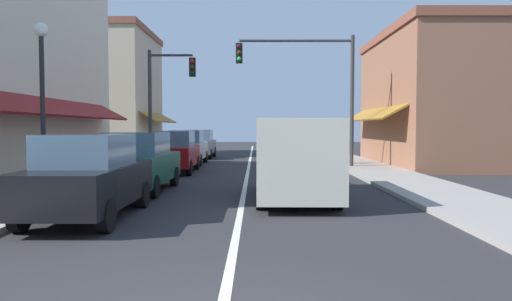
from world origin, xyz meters
TOP-DOWN VIEW (x-y plane):
  - ground_plane at (0.00, 18.00)m, footprint 80.00×80.00m
  - sidewalk_left at (-5.50, 18.00)m, footprint 2.60×56.00m
  - sidewalk_right at (5.50, 18.00)m, footprint 2.60×56.00m
  - lane_center_stripe at (0.00, 18.00)m, footprint 0.14×52.00m
  - storefront_right_block at (9.60, 20.00)m, footprint 6.92×10.20m
  - storefront_far_left at (-9.20, 28.00)m, footprint 6.11×8.20m
  - parked_car_nearest_left at (-3.15, 5.82)m, footprint 1.80×4.11m
  - parked_car_second_left at (-3.15, 9.99)m, footprint 1.87×4.15m
  - parked_car_third_left at (-3.11, 15.92)m, footprint 1.83×4.13m
  - parked_car_far_left at (-3.22, 20.42)m, footprint 1.78×4.10m
  - parked_car_distant_left at (-3.17, 25.37)m, footprint 1.79×4.10m
  - van_in_lane at (1.38, 8.48)m, footprint 2.06×5.21m
  - traffic_signal_mast_arm at (2.99, 17.81)m, footprint 5.45×0.50m
  - traffic_signal_left_corner at (-4.08, 18.89)m, footprint 2.34×0.50m
  - street_lamp_left_near at (-5.11, 8.10)m, footprint 0.36×0.36m

SIDE VIEW (x-z plane):
  - ground_plane at x=0.00m, z-range 0.00..0.00m
  - lane_center_stripe at x=0.00m, z-range 0.00..0.01m
  - sidewalk_left at x=-5.50m, z-range 0.00..0.12m
  - sidewalk_right at x=5.50m, z-range 0.00..0.12m
  - parked_car_nearest_left at x=-3.15m, z-range -0.01..1.76m
  - parked_car_second_left at x=-3.15m, z-range -0.01..1.76m
  - parked_car_third_left at x=-3.11m, z-range -0.01..1.76m
  - parked_car_far_left at x=-3.22m, z-range -0.01..1.76m
  - parked_car_distant_left at x=-3.17m, z-range -0.01..1.76m
  - van_in_lane at x=1.38m, z-range 0.09..2.21m
  - street_lamp_left_near at x=-5.11m, z-range 0.81..5.39m
  - storefront_right_block at x=9.60m, z-range 0.00..6.76m
  - traffic_signal_left_corner at x=-4.08m, z-range 0.84..6.49m
  - traffic_signal_mast_arm at x=2.99m, z-range 1.13..7.28m
  - storefront_far_left at x=-9.20m, z-range 0.00..8.43m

